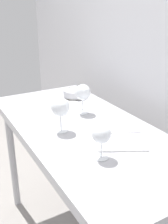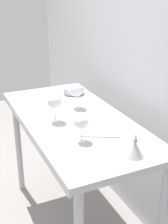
% 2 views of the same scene
% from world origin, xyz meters
% --- Properties ---
extents(ground_plane, '(6.00, 6.00, 0.00)m').
position_xyz_m(ground_plane, '(0.00, 0.00, 0.00)').
color(ground_plane, gray).
extents(back_wall, '(3.80, 0.04, 2.60)m').
position_xyz_m(back_wall, '(0.00, 0.49, 1.30)').
color(back_wall, silver).
rests_on(back_wall, ground_plane).
extents(steel_counter, '(1.40, 0.65, 0.90)m').
position_xyz_m(steel_counter, '(0.00, -0.01, 0.79)').
color(steel_counter, '#AFAFB4').
rests_on(steel_counter, ground_plane).
extents(wine_glass_far_left, '(0.09, 0.09, 0.18)m').
position_xyz_m(wine_glass_far_left, '(-0.16, 0.08, 1.03)').
color(wine_glass_far_left, white).
rests_on(wine_glass_far_left, steel_counter).
extents(wine_glass_near_right, '(0.08, 0.08, 0.16)m').
position_xyz_m(wine_glass_near_right, '(0.31, -0.10, 1.01)').
color(wine_glass_near_right, white).
rests_on(wine_glass_near_right, steel_counter).
extents(wine_glass_near_center, '(0.10, 0.10, 0.18)m').
position_xyz_m(wine_glass_near_center, '(-0.01, -0.14, 1.03)').
color(wine_glass_near_center, white).
rests_on(wine_glass_near_center, steel_counter).
extents(open_notebook, '(0.41, 0.36, 0.01)m').
position_xyz_m(open_notebook, '(0.17, 0.10, 0.90)').
color(open_notebook, white).
rests_on(open_notebook, steel_counter).
extents(tasting_sheet_upper, '(0.17, 0.28, 0.00)m').
position_xyz_m(tasting_sheet_upper, '(-0.30, 0.01, 0.90)').
color(tasting_sheet_upper, white).
rests_on(tasting_sheet_upper, steel_counter).
extents(tasting_bowl, '(0.16, 0.16, 0.06)m').
position_xyz_m(tasting_bowl, '(-0.45, 0.18, 0.93)').
color(tasting_bowl, '#DBCC66').
rests_on(tasting_bowl, steel_counter).
extents(decanter_funnel, '(0.10, 0.10, 0.13)m').
position_xyz_m(decanter_funnel, '(0.58, 0.08, 0.94)').
color(decanter_funnel, '#BCBCBC').
rests_on(decanter_funnel, steel_counter).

